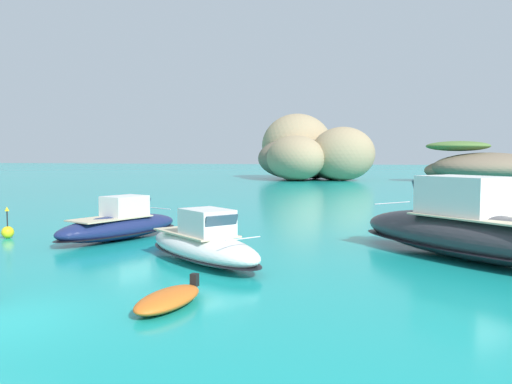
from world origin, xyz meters
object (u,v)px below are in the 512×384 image
Objects in this scene: dinghy_tender at (168,299)px; channel_buoy at (8,231)px; islet_large at (307,153)px; motorboat_charcoal at (473,232)px; motorboat_white at (203,244)px; islet_small at (476,167)px; motorboat_navy at (120,225)px.

dinghy_tender is 1.94× the size of channel_buoy.
islet_large reaches higher than motorboat_charcoal.
motorboat_white is at bearing -15.95° from channel_buoy.
dinghy_tender is at bearing -79.96° from motorboat_white.
motorboat_charcoal is (-10.16, -58.19, -1.08)m from islet_small.
motorboat_white is 6.75m from motorboat_navy.
motorboat_navy is 11.40m from dinghy_tender.
islet_small is at bearing 66.16° from motorboat_navy.
channel_buoy is (-5.28, -0.93, -0.33)m from motorboat_navy.
channel_buoy is at bearing 179.42° from motorboat_charcoal.
motorboat_white is at bearing 100.04° from dinghy_tender.
islet_large is 1.07× the size of islet_small.
channel_buoy reaches higher than dinghy_tender.
islet_small reaches higher than channel_buoy.
islet_small is (24.64, -2.92, -2.03)m from islet_large.
motorboat_navy is (-0.57, -59.98, -3.48)m from islet_large.
islet_large is 3.25× the size of motorboat_white.
motorboat_white is (4.87, -63.97, -3.48)m from islet_large.
motorboat_navy reaches higher than motorboat_white.
motorboat_navy is at bearing -90.55° from islet_large.
islet_large is 2.97× the size of motorboat_navy.
motorboat_charcoal is 15.09m from motorboat_navy.
motorboat_navy is at bearing 143.70° from motorboat_white.
islet_large is 69.75m from dinghy_tender.
islet_small is 62.39m from motorboat_navy.
motorboat_navy is at bearing -113.84° from islet_small.
motorboat_white is at bearing -85.65° from islet_large.
motorboat_charcoal is at bearing -76.67° from islet_large.
motorboat_white reaches higher than dinghy_tender.
islet_small reaches higher than motorboat_navy.
islet_small reaches higher than motorboat_white.
motorboat_white is 0.91× the size of motorboat_navy.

